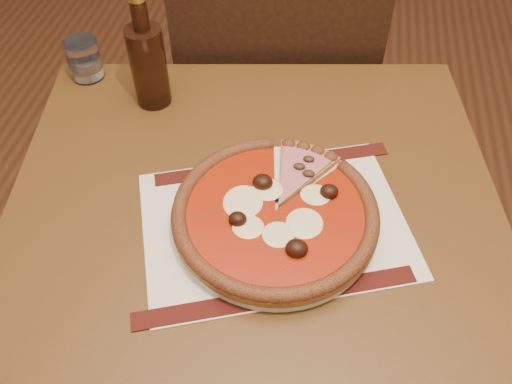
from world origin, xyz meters
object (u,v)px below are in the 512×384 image
chair_far (274,95)px  plate (275,220)px  pizza (275,212)px  bottle (148,62)px  table (254,251)px  water_glass (84,59)px

chair_far → plate: (0.08, -0.58, 0.22)m
pizza → bottle: size_ratio=1.42×
table → bottle: size_ratio=4.14×
chair_far → pizza: (0.08, -0.58, 0.24)m
bottle → pizza: bearing=-44.0°
chair_far → plate: bearing=88.4°
table → plate: bearing=-24.0°
chair_far → bottle: size_ratio=4.27×
table → bottle: 0.39m
table → chair_far: (-0.04, 0.56, -0.11)m
pizza → water_glass: size_ratio=3.98×
chair_far → pizza: bearing=88.4°
chair_far → pizza: chair_far is taller
water_glass → bottle: (0.15, -0.05, 0.05)m
chair_far → table: bearing=85.0°
table → bottle: bottle is taller
chair_far → pizza: size_ratio=3.00×
table → chair_far: size_ratio=0.97×
pizza → water_glass: 0.53m
bottle → table: bearing=-46.2°
chair_far → water_glass: (-0.35, -0.26, 0.25)m
chair_far → water_glass: 0.50m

